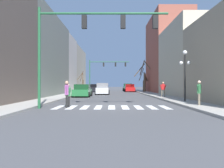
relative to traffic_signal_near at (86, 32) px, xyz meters
The scene contains 21 objects.
ground_plane 5.37m from the traffic_signal_near, 46.26° to the left, with size 240.00×240.00×0.00m, color #4C4C4F.
sidewalk_left 6.79m from the traffic_signal_near, 160.22° to the left, with size 2.32×90.00×0.15m.
sidewalk_right 9.14m from the traffic_signal_near, 12.03° to the left, with size 2.32×90.00×0.15m.
building_row_left 21.57m from the traffic_signal_near, 113.70° to the left, with size 6.00×50.53×12.65m.
building_row_right 20.60m from the traffic_signal_near, 55.15° to the left, with size 6.00×36.86×13.95m.
crosswalk_stripes 5.18m from the traffic_signal_near, 26.28° to the left, with size 7.65×2.60×0.01m.
traffic_signal_near is the anchor object (origin of this frame).
traffic_signal_far 31.73m from the traffic_signal_near, 90.01° to the left, with size 8.40×0.28×6.66m.
street_lamp_right_corner 8.87m from the traffic_signal_near, 28.64° to the left, with size 0.95×0.36×4.24m.
car_parked_left_mid 20.04m from the traffic_signal_near, 89.61° to the left, with size 2.11×4.61×1.75m.
car_parked_right_near 31.05m from the traffic_signal_near, 94.08° to the left, with size 2.07×4.37×1.60m.
car_parked_left_far 37.92m from the traffic_signal_near, 82.01° to the left, with size 2.17×4.39×1.72m.
car_parked_right_far 14.22m from the traffic_signal_near, 99.01° to the left, with size 2.19×4.70×1.56m.
car_parked_right_mid 32.16m from the traffic_signal_near, 80.54° to the left, with size 2.17×4.12×1.59m.
pedestrian_crossing_street 8.38m from the traffic_signal_near, ahead, with size 0.42×0.67×1.66m.
pedestrian_waiting_at_curb 4.27m from the traffic_signal_near, 149.21° to the left, with size 0.51×0.57×1.60m.
pedestrian_near_right_corner 4.15m from the traffic_signal_near, 155.68° to the left, with size 0.30×0.77×1.79m.
pedestrian_on_right_sidewalk 13.42m from the traffic_signal_near, 55.31° to the left, with size 0.73×0.29×1.68m.
street_tree_right_far 29.15m from the traffic_signal_near, 74.41° to the left, with size 3.72×3.22×6.07m.
street_tree_left_mid 29.69m from the traffic_signal_near, 74.71° to the left, with size 2.02×1.65×4.54m.
street_tree_right_mid 31.71m from the traffic_signal_near, 98.24° to the left, with size 1.31×1.61×4.18m.
Camera 1 is at (0.02, -15.57, 1.55)m, focal length 35.00 mm.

